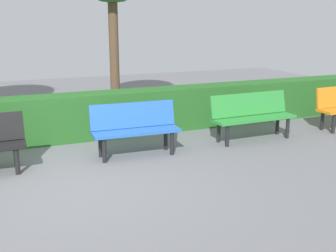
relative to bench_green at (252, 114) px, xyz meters
name	(u,v)px	position (x,y,z in m)	size (l,w,h in m)	color
ground_plane	(77,181)	(3.43, 0.82, -0.48)	(21.38, 21.38, 0.00)	slate
bench_green	(252,114)	(0.00, 0.00, 0.00)	(1.64, 0.50, 0.86)	#2D8C38
bench_blue	(135,127)	(2.30, 0.03, 0.00)	(1.45, 0.53, 0.86)	blue
hedge_row	(110,114)	(2.37, -1.30, -0.06)	(17.38, 0.61, 0.85)	#266023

